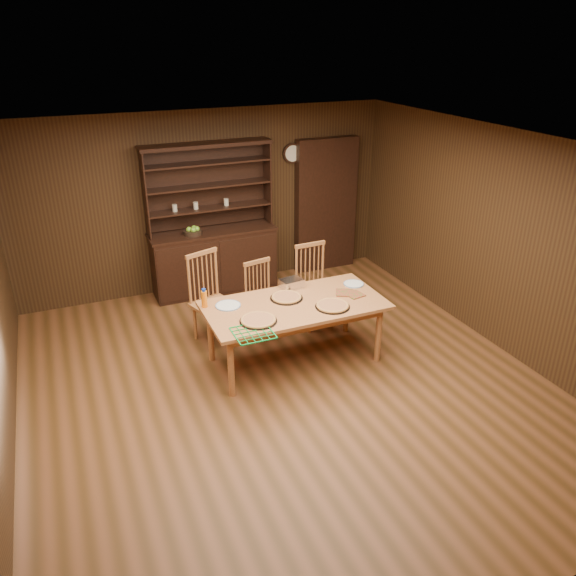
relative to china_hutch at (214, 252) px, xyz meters
name	(u,v)px	position (x,y,z in m)	size (l,w,h in m)	color
floor	(287,386)	(0.00, -2.75, -0.60)	(6.00, 6.00, 0.00)	brown
room_shell	(287,253)	(0.00, -2.75, 0.98)	(6.00, 6.00, 6.00)	white
china_hutch	(214,252)	(0.00, 0.00, 0.00)	(1.84, 0.52, 2.17)	black
doorway	(325,205)	(1.90, 0.15, 0.45)	(1.00, 0.18, 2.10)	black
wall_clock	(292,153)	(1.35, 0.20, 1.30)	(0.30, 0.05, 0.30)	black
dining_table	(295,309)	(0.29, -2.30, 0.08)	(2.05, 1.02, 0.75)	#B6793F
chair_left	(209,294)	(-0.46, -1.37, 0.01)	(0.59, 0.57, 1.14)	#B46E3D
chair_center	(261,296)	(0.19, -1.49, -0.08)	(0.46, 0.45, 0.97)	#B46E3D
chair_right	(313,282)	(0.90, -1.52, -0.01)	(0.47, 0.45, 1.10)	#B46E3D
pizza_left	(258,320)	(-0.24, -2.54, 0.17)	(0.40, 0.40, 0.04)	black
pizza_right	(333,306)	(0.65, -2.55, 0.17)	(0.39, 0.39, 0.04)	black
pizza_center	(286,297)	(0.26, -2.14, 0.17)	(0.38, 0.38, 0.04)	black
cooling_rack	(253,333)	(-0.38, -2.76, 0.16)	(0.39, 0.39, 0.02)	#0B9837
plate_left	(228,305)	(-0.42, -2.07, 0.16)	(0.29, 0.29, 0.02)	silver
plate_right	(354,284)	(1.16, -2.11, 0.16)	(0.25, 0.25, 0.02)	silver
foil_dish	(291,283)	(0.43, -1.88, 0.21)	(0.26, 0.19, 0.11)	white
juice_bottle	(204,298)	(-0.67, -1.98, 0.26)	(0.07, 0.07, 0.22)	orange
pot_holder_a	(355,295)	(1.03, -2.38, 0.16)	(0.19, 0.19, 0.01)	red
pot_holder_b	(345,293)	(0.95, -2.28, 0.16)	(0.21, 0.21, 0.02)	red
fruit_bowl	(193,231)	(-0.30, -0.07, 0.39)	(0.26, 0.26, 0.12)	black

